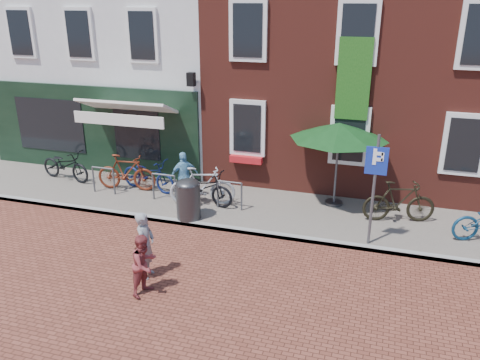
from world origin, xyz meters
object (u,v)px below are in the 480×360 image
(woman, at_px, (145,245))
(bicycle_0, at_px, (65,165))
(bicycle_5, at_px, (399,202))
(bicycle_1, at_px, (126,172))
(cafe_person, at_px, (184,176))
(bicycle_3, at_px, (202,186))
(parking_sign, at_px, (375,176))
(bicycle_4, at_px, (203,187))
(boy, at_px, (144,264))
(bicycle_2, at_px, (148,174))
(parasol, at_px, (339,128))
(litter_bin, at_px, (188,197))

(woman, xyz_separation_m, bicycle_0, (-5.15, 4.34, -0.14))
(bicycle_5, bearing_deg, bicycle_1, 76.79)
(cafe_person, bearing_deg, bicycle_3, 116.64)
(parking_sign, distance_m, bicycle_5, 2.01)
(bicycle_3, xyz_separation_m, bicycle_4, (-0.02, 0.07, -0.06))
(boy, xyz_separation_m, bicycle_2, (-2.44, 4.90, -0.04))
(boy, bearing_deg, bicycle_2, 40.56)
(boy, relative_size, bicycle_3, 0.69)
(woman, bearing_deg, bicycle_5, -55.04)
(bicycle_4, bearing_deg, bicycle_3, -153.86)
(woman, xyz_separation_m, bicycle_4, (-0.20, 3.82, -0.14))
(cafe_person, height_order, bicycle_4, cafe_person)
(parking_sign, distance_m, bicycle_4, 4.97)
(parking_sign, height_order, boy, parking_sign)
(parasol, relative_size, woman, 1.81)
(parking_sign, distance_m, cafe_person, 5.59)
(parasol, distance_m, cafe_person, 4.61)
(bicycle_3, bearing_deg, bicycle_5, -100.87)
(bicycle_0, xyz_separation_m, bicycle_3, (4.97, -0.59, 0.06))
(bicycle_4, distance_m, bicycle_5, 5.36)
(litter_bin, xyz_separation_m, parking_sign, (4.70, -0.06, 1.11))
(bicycle_2, bearing_deg, parasol, -72.56)
(bicycle_0, xyz_separation_m, bicycle_4, (4.95, -0.52, 0.00))
(parasol, xyz_separation_m, woman, (-3.41, -4.89, -1.60))
(litter_bin, xyz_separation_m, bicycle_4, (0.00, 1.03, -0.10))
(bicycle_2, relative_size, bicycle_3, 1.03)
(bicycle_1, xyz_separation_m, bicycle_5, (7.97, 0.09, 0.00))
(bicycle_5, bearing_deg, bicycle_2, 75.53)
(boy, distance_m, cafe_person, 4.75)
(litter_bin, relative_size, woman, 0.79)
(litter_bin, relative_size, bicycle_4, 0.61)
(parasol, bearing_deg, woman, -124.88)
(boy, height_order, bicycle_2, boy)
(litter_bin, distance_m, parking_sign, 4.83)
(cafe_person, relative_size, bicycle_3, 0.76)
(cafe_person, relative_size, bicycle_1, 0.76)
(woman, relative_size, cafe_person, 1.05)
(litter_bin, relative_size, bicycle_2, 0.61)
(woman, relative_size, bicycle_0, 0.77)
(parasol, bearing_deg, boy, -119.75)
(litter_bin, bearing_deg, bicycle_0, 162.67)
(parasol, bearing_deg, bicycle_5, -20.65)
(bicycle_4, bearing_deg, parasol, -63.69)
(bicycle_5, bearing_deg, litter_bin, 91.26)
(bicycle_1, xyz_separation_m, bicycle_3, (2.65, -0.40, 0.00))
(bicycle_0, height_order, bicycle_4, same)
(bicycle_0, bearing_deg, parking_sign, -89.18)
(woman, bearing_deg, bicycle_0, 45.41)
(woman, relative_size, bicycle_3, 0.80)
(litter_bin, height_order, bicycle_3, litter_bin)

